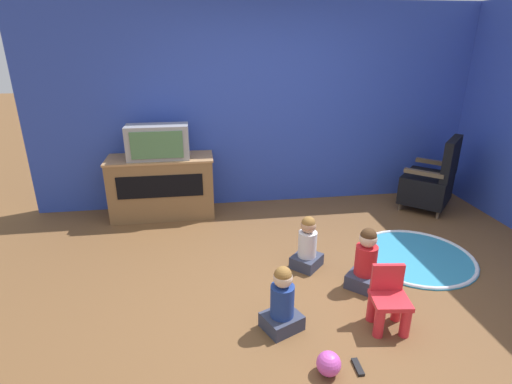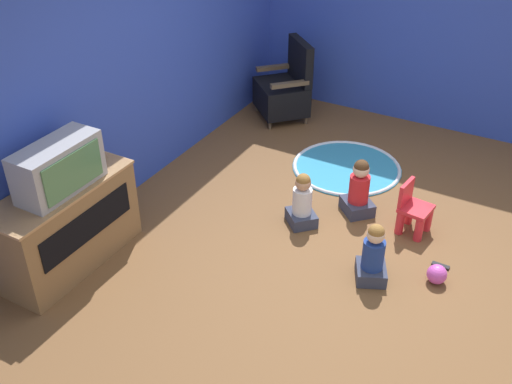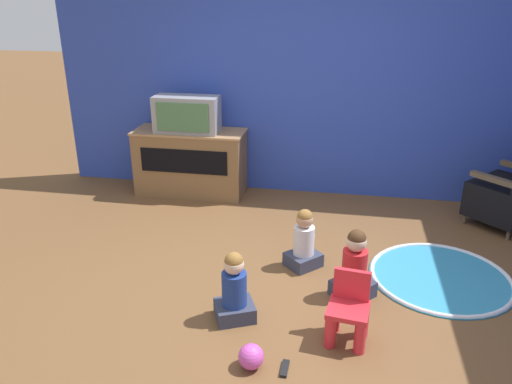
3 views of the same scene
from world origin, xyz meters
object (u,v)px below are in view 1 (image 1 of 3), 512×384
(child_watching_left, at_px, (366,262))
(remote_control, at_px, (358,367))
(yellow_kid_chair, at_px, (389,303))
(child_watching_center, at_px, (307,245))
(tv_cabinet, at_px, (162,186))
(television, at_px, (158,142))
(child_watching_right, at_px, (282,302))
(black_armchair, at_px, (431,182))
(toy_ball, at_px, (329,364))

(child_watching_left, relative_size, remote_control, 3.83)
(yellow_kid_chair, relative_size, child_watching_center, 0.92)
(tv_cabinet, distance_m, television, 0.57)
(child_watching_center, relative_size, child_watching_right, 0.99)
(black_armchair, bearing_deg, remote_control, 5.31)
(black_armchair, height_order, yellow_kid_chair, black_armchair)
(child_watching_right, distance_m, remote_control, 0.68)
(tv_cabinet, relative_size, remote_control, 8.48)
(yellow_kid_chair, xyz_separation_m, toy_ball, (-0.60, -0.40, -0.12))
(child_watching_center, height_order, child_watching_right, child_watching_right)
(yellow_kid_chair, distance_m, child_watching_center, 1.02)
(yellow_kid_chair, relative_size, child_watching_left, 0.86)
(child_watching_right, relative_size, toy_ball, 3.28)
(yellow_kid_chair, bearing_deg, tv_cabinet, 134.97)
(black_armchair, bearing_deg, television, -50.90)
(child_watching_left, distance_m, remote_control, 1.05)
(remote_control, bearing_deg, tv_cabinet, 28.82)
(black_armchair, distance_m, child_watching_right, 3.13)
(yellow_kid_chair, distance_m, toy_ball, 0.73)
(television, xyz_separation_m, child_watching_right, (1.04, -2.27, -0.73))
(child_watching_center, bearing_deg, remote_control, -135.36)
(tv_cabinet, relative_size, black_armchair, 1.32)
(child_watching_right, distance_m, toy_ball, 0.56)
(television, relative_size, remote_control, 4.81)
(television, height_order, child_watching_center, television)
(tv_cabinet, height_order, yellow_kid_chair, tv_cabinet)
(child_watching_right, height_order, remote_control, child_watching_right)
(television, xyz_separation_m, remote_control, (1.48, -2.75, -0.95))
(child_watching_center, xyz_separation_m, remote_control, (0.01, -1.32, -0.22))
(toy_ball, bearing_deg, child_watching_left, 55.93)
(tv_cabinet, xyz_separation_m, yellow_kid_chair, (1.86, -2.42, -0.18))
(child_watching_left, bearing_deg, child_watching_right, 161.76)
(tv_cabinet, height_order, television, television)
(remote_control, bearing_deg, toy_ball, 94.76)
(child_watching_center, xyz_separation_m, child_watching_right, (-0.43, -0.84, 0.00))
(tv_cabinet, distance_m, remote_control, 3.19)
(child_watching_center, bearing_deg, child_watching_right, -162.47)
(tv_cabinet, xyz_separation_m, television, (0.00, -0.05, 0.57))
(yellow_kid_chair, relative_size, child_watching_right, 0.91)
(television, relative_size, child_watching_center, 1.34)
(child_watching_right, bearing_deg, television, 90.05)
(toy_ball, xyz_separation_m, remote_control, (0.22, 0.01, -0.07))
(tv_cabinet, relative_size, television, 1.76)
(remote_control, bearing_deg, child_watching_right, 43.25)
(tv_cabinet, relative_size, child_watching_center, 2.37)
(child_watching_center, bearing_deg, tv_cabinet, 89.09)
(yellow_kid_chair, distance_m, child_watching_left, 0.55)
(child_watching_left, bearing_deg, television, 90.08)
(child_watching_left, height_order, toy_ball, child_watching_left)
(black_armchair, xyz_separation_m, remote_control, (-1.95, -2.50, -0.36))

